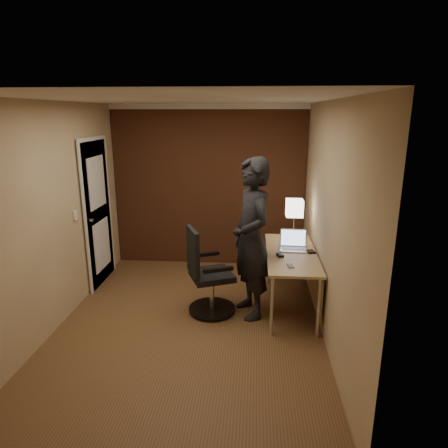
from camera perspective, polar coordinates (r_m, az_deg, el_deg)
The scene contains 9 objects.
room at distance 5.87m, azimuth -5.33°, elevation 5.72°, with size 4.00×4.00×4.00m.
desk at distance 4.99m, azimuth 10.38°, elevation -5.39°, with size 0.60×1.50×0.73m.
desk_lamp at distance 5.36m, azimuth 10.03°, elevation 2.20°, with size 0.22×0.22×0.54m.
laptop at distance 5.06m, azimuth 9.84°, elevation -2.78°, with size 0.34×0.28×0.23m.
mouse at distance 4.77m, azimuth 8.01°, elevation -4.44°, with size 0.06×0.10×0.03m, color black.
phone at distance 4.49m, azimuth 9.48°, elevation -5.94°, with size 0.06×0.12×0.01m, color black.
wallet at distance 4.97m, azimuth 12.30°, elevation -3.88°, with size 0.09×0.11×0.02m, color black.
office_chair at distance 4.83m, azimuth -2.53°, elevation -7.58°, with size 0.62×0.67×1.06m.
person at distance 4.65m, azimuth 3.96°, elevation -2.17°, with size 0.69×0.46×1.90m, color black.
Camera 1 is at (0.72, -4.16, 2.37)m, focal length 32.00 mm.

